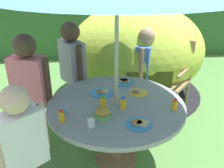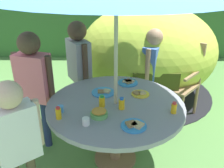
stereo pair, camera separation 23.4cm
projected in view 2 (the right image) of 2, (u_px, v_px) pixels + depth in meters
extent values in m
cube|color=#548442|center=(115.00, 159.00, 2.78)|extent=(10.00, 10.00, 0.02)
cube|color=#33602D|center=(116.00, 11.00, 5.74)|extent=(9.00, 0.70, 2.04)
cylinder|color=brown|center=(115.00, 157.00, 2.77)|extent=(0.46, 0.46, 0.03)
cylinder|color=brown|center=(115.00, 134.00, 2.63)|extent=(0.12, 0.12, 0.67)
cylinder|color=gray|center=(116.00, 105.00, 2.48)|extent=(1.37, 1.37, 0.04)
cylinder|color=#B7AD8C|center=(116.00, 76.00, 2.34)|extent=(0.04, 0.04, 2.02)
cylinder|color=#93704C|center=(150.00, 100.00, 3.52)|extent=(0.04, 0.04, 0.46)
cylinder|color=#93704C|center=(181.00, 112.00, 3.23)|extent=(0.04, 0.04, 0.46)
cylinder|color=#93704C|center=(166.00, 90.00, 3.82)|extent=(0.04, 0.04, 0.46)
cylinder|color=#93704C|center=(196.00, 100.00, 3.53)|extent=(0.04, 0.04, 0.46)
cube|color=#93704C|center=(175.00, 85.00, 3.42)|extent=(0.71, 0.70, 0.04)
cube|color=#93704C|center=(185.00, 60.00, 3.44)|extent=(0.42, 0.37, 0.57)
cube|color=#93704C|center=(161.00, 66.00, 3.47)|extent=(0.34, 0.39, 0.03)
cube|color=#93704C|center=(194.00, 75.00, 3.18)|extent=(0.34, 0.39, 0.03)
ellipsoid|color=#B2C63F|center=(147.00, 51.00, 3.95)|extent=(2.17, 1.91, 1.46)
cylinder|color=black|center=(145.00, 91.00, 4.26)|extent=(2.22, 2.22, 0.01)
cube|color=#3E4516|center=(155.00, 96.00, 3.26)|extent=(0.60, 0.04, 0.66)
cylinder|color=brown|center=(152.00, 96.00, 3.51)|extent=(0.08, 0.08, 0.57)
cylinder|color=brown|center=(148.00, 101.00, 3.40)|extent=(0.08, 0.08, 0.57)
cube|color=#4C72C6|center=(153.00, 63.00, 3.23)|extent=(0.32, 0.37, 0.48)
cylinder|color=tan|center=(158.00, 57.00, 3.37)|extent=(0.06, 0.06, 0.43)
cylinder|color=tan|center=(148.00, 66.00, 3.08)|extent=(0.06, 0.06, 0.43)
sphere|color=tan|center=(155.00, 37.00, 3.08)|extent=(0.21, 0.21, 0.21)
cylinder|color=navy|center=(79.00, 98.00, 3.42)|extent=(0.08, 0.08, 0.62)
cylinder|color=navy|center=(84.00, 103.00, 3.30)|extent=(0.08, 0.08, 0.62)
cube|color=#99999E|center=(79.00, 61.00, 3.12)|extent=(0.35, 0.41, 0.52)
cylinder|color=#4C3828|center=(73.00, 54.00, 3.26)|extent=(0.07, 0.07, 0.47)
cylinder|color=#4C3828|center=(85.00, 63.00, 2.95)|extent=(0.07, 0.07, 0.47)
sphere|color=#4C3828|center=(77.00, 31.00, 2.96)|extent=(0.23, 0.23, 0.23)
cylinder|color=navy|center=(35.00, 121.00, 2.90)|extent=(0.08, 0.08, 0.62)
cylinder|color=navy|center=(46.00, 123.00, 2.86)|extent=(0.08, 0.08, 0.62)
cube|color=#EA727F|center=(34.00, 78.00, 2.64)|extent=(0.40, 0.29, 0.52)
cylinder|color=#4C3828|center=(17.00, 73.00, 2.68)|extent=(0.07, 0.07, 0.47)
cylinder|color=#4C3828|center=(50.00, 77.00, 2.58)|extent=(0.07, 0.07, 0.47)
sphere|color=#4C3828|center=(29.00, 43.00, 2.48)|extent=(0.23, 0.23, 0.23)
cube|color=white|center=(16.00, 134.00, 1.90)|extent=(0.36, 0.34, 0.47)
cylinder|color=#D8B293|center=(38.00, 123.00, 1.99)|extent=(0.06, 0.06, 0.42)
sphere|color=#D8B293|center=(8.00, 95.00, 1.76)|extent=(0.21, 0.21, 0.21)
cylinder|color=#66B259|center=(99.00, 114.00, 2.25)|extent=(0.16, 0.16, 0.04)
ellipsoid|color=gold|center=(99.00, 111.00, 2.23)|extent=(0.14, 0.14, 0.04)
cylinder|color=#338CD8|center=(128.00, 83.00, 2.90)|extent=(0.23, 0.23, 0.01)
cube|color=tan|center=(131.00, 81.00, 2.89)|extent=(0.09, 0.09, 0.02)
cube|color=#9E7547|center=(128.00, 81.00, 2.91)|extent=(0.11, 0.11, 0.02)
cube|color=tan|center=(126.00, 81.00, 2.90)|extent=(0.08, 0.08, 0.02)
cube|color=#9E7547|center=(128.00, 82.00, 2.87)|extent=(0.08, 0.08, 0.02)
cylinder|color=yellow|center=(140.00, 94.00, 2.64)|extent=(0.19, 0.19, 0.01)
cube|color=tan|center=(142.00, 93.00, 2.63)|extent=(0.08, 0.08, 0.02)
cube|color=#9E7547|center=(137.00, 93.00, 2.63)|extent=(0.09, 0.09, 0.02)
cylinder|color=#338CD8|center=(134.00, 126.00, 2.11)|extent=(0.22, 0.22, 0.01)
cube|color=tan|center=(138.00, 125.00, 2.10)|extent=(0.12, 0.12, 0.02)
cube|color=#9E7547|center=(131.00, 124.00, 2.11)|extent=(0.11, 0.11, 0.02)
cylinder|color=#338CD8|center=(103.00, 92.00, 2.67)|extent=(0.25, 0.25, 0.01)
cube|color=tan|center=(107.00, 91.00, 2.67)|extent=(0.09, 0.09, 0.02)
cube|color=#9E7547|center=(101.00, 91.00, 2.66)|extent=(0.07, 0.07, 0.02)
cylinder|color=yellow|center=(122.00, 104.00, 2.35)|extent=(0.06, 0.06, 0.10)
cylinder|color=blue|center=(122.00, 99.00, 2.33)|extent=(0.04, 0.04, 0.02)
cylinder|color=yellow|center=(58.00, 114.00, 2.20)|extent=(0.05, 0.05, 0.10)
cylinder|color=red|center=(58.00, 108.00, 2.18)|extent=(0.04, 0.04, 0.02)
cylinder|color=yellow|center=(102.00, 102.00, 2.40)|extent=(0.06, 0.06, 0.10)
cylinder|color=green|center=(102.00, 96.00, 2.37)|extent=(0.04, 0.04, 0.02)
cylinder|color=yellow|center=(174.00, 108.00, 2.29)|extent=(0.05, 0.05, 0.09)
cylinder|color=red|center=(174.00, 103.00, 2.27)|extent=(0.04, 0.04, 0.02)
cylinder|color=white|center=(86.00, 121.00, 2.12)|extent=(0.06, 0.06, 0.07)
cylinder|color=#4C99D8|center=(61.00, 109.00, 2.31)|extent=(0.06, 0.06, 0.06)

